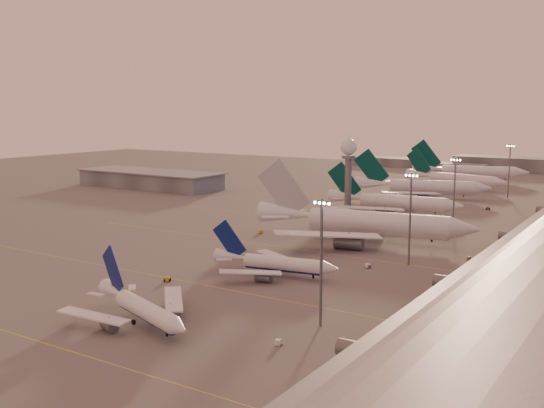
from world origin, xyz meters
The scene contains 24 objects.
ground centered at (0.00, 0.00, 0.00)m, with size 700.00×700.00×0.00m, color #595656.
taxiway_markings centered at (30.00, 56.00, 0.01)m, with size 180.00×185.25×0.02m.
hangar centered at (-120.00, 140.00, 4.32)m, with size 82.00×27.00×8.50m.
radar_tower centered at (5.00, 120.00, 20.95)m, with size 6.40×6.40×31.10m.
mast_a centered at (58.00, 0.00, 13.74)m, with size 3.60×0.56×25.00m.
mast_b centered at (55.00, 55.00, 13.74)m, with size 3.60×0.56×25.00m.
mast_c centered at (50.00, 110.00, 13.74)m, with size 3.60×0.56×25.00m.
mast_d centered at (48.00, 200.00, 13.74)m, with size 3.60×0.56×25.00m.
distant_horizon centered at (2.62, 325.14, 3.89)m, with size 165.00×37.50×9.00m.
narrowbody_near centered at (28.14, -18.09, 2.70)m, with size 32.89×25.79×13.36m.
narrowbody_mid centered at (30.78, 26.21, 2.71)m, with size 34.06×26.98×13.38m.
widebody_white centered at (31.84, 76.72, 4.37)m, with size 71.21×56.61×25.21m.
greentail_a centered at (20.38, 129.91, 3.52)m, with size 54.85×44.08×19.95m.
greentail_b centered at (15.02, 177.50, 4.00)m, with size 59.97×47.64×22.62m.
greentail_c centered at (16.63, 221.51, 3.61)m, with size 55.84×44.72×20.43m.
greentail_d centered at (14.29, 257.22, 4.14)m, with size 62.62×49.84×23.41m.
gsv_catering_a centered at (56.75, -12.98, 2.03)m, with size 5.38×3.61×4.06m.
gsv_tug_mid centered at (11.67, 7.56, 0.53)m, with size 3.76×4.23×1.04m.
gsv_truck_b centered at (47.65, 45.80, 1.18)m, with size 6.09×3.90×2.31m.
gsv_truck_c centered at (-1.99, 69.27, 1.23)m, with size 5.60×5.82×2.40m.
gsv_catering_b centered at (67.33, 69.19, 1.99)m, with size 5.09×2.81×3.99m.
gsv_tug_far centered at (3.90, 98.26, 0.51)m, with size 3.57×4.06×1.00m.
gsv_truck_d centered at (-23.60, 120.54, 1.09)m, with size 3.20×5.62×2.14m.
gsv_tug_hangar centered at (49.17, 160.35, 0.57)m, with size 4.23×3.01×1.10m.
Camera 1 is at (114.18, -104.46, 42.18)m, focal length 42.00 mm.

